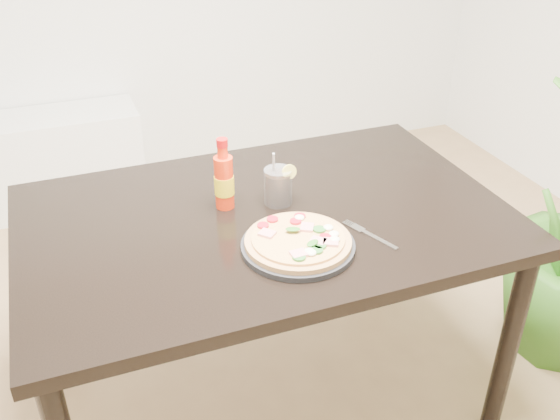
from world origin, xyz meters
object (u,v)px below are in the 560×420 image
object	(u,v)px
dining_table	(266,238)
plate	(298,246)
cola_cup	(278,187)
hot_sauce_bottle	(224,181)
fork	(368,234)
pizza	(299,240)
media_console	(1,169)

from	to	relation	value
dining_table	plate	size ratio (longest dim) A/B	4.61
plate	cola_cup	bearing A→B (deg)	81.29
hot_sauce_bottle	fork	bearing A→B (deg)	-41.75
dining_table	fork	world-z (taller)	fork
cola_cup	fork	world-z (taller)	cola_cup
dining_table	plate	distance (m)	0.22
pizza	media_console	bearing A→B (deg)	114.41
dining_table	pizza	xyz separation A→B (m)	(0.02, -0.20, 0.11)
dining_table	fork	size ratio (longest dim) A/B	7.71
dining_table	cola_cup	size ratio (longest dim) A/B	8.08
pizza	fork	world-z (taller)	pizza
dining_table	fork	bearing A→B (deg)	-42.18
plate	fork	size ratio (longest dim) A/B	1.67
hot_sauce_bottle	fork	distance (m)	0.44
hot_sauce_bottle	media_console	world-z (taller)	hot_sauce_bottle
dining_table	pizza	distance (m)	0.23
dining_table	media_console	xyz separation A→B (m)	(-0.83, 1.68, -0.42)
plate	pizza	distance (m)	0.02
fork	media_console	size ratio (longest dim) A/B	0.13
hot_sauce_bottle	media_console	xyz separation A→B (m)	(-0.73, 1.59, -0.59)
cola_cup	media_console	xyz separation A→B (m)	(-0.89, 1.63, -0.55)
plate	fork	bearing A→B (deg)	-1.88
cola_cup	fork	bearing A→B (deg)	-56.71
dining_table	pizza	bearing A→B (deg)	-83.35
media_console	plate	bearing A→B (deg)	-65.64
media_console	hot_sauce_bottle	bearing A→B (deg)	-65.32
dining_table	cola_cup	bearing A→B (deg)	40.48
pizza	hot_sauce_bottle	bearing A→B (deg)	112.90
cola_cup	media_console	distance (m)	1.93
cola_cup	hot_sauce_bottle	bearing A→B (deg)	168.20
cola_cup	fork	xyz separation A→B (m)	(0.17, -0.26, -0.05)
plate	hot_sauce_bottle	world-z (taller)	hot_sauce_bottle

